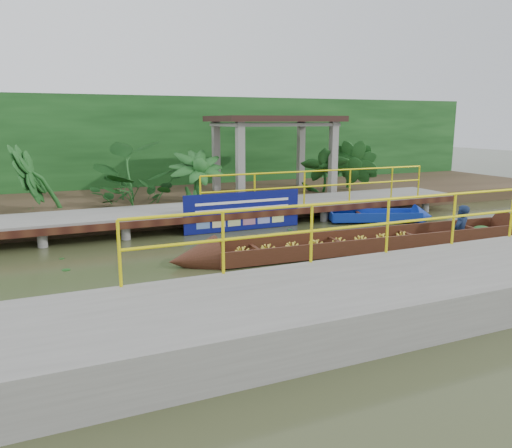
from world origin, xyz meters
name	(u,v)px	position (x,y,z in m)	size (l,w,h in m)	color
ground	(275,252)	(0.00, 0.00, 0.00)	(80.00, 80.00, 0.00)	#30371B
land_strip	(186,198)	(0.00, 7.50, 0.23)	(30.00, 8.00, 0.45)	#34271A
far_dock	(225,209)	(0.02, 3.43, 0.48)	(16.00, 2.06, 1.66)	slate
near_dock	(438,287)	(1.00, -4.20, 0.30)	(18.00, 2.40, 1.73)	slate
pavilion	(274,127)	(3.00, 6.30, 2.82)	(4.40, 3.00, 3.00)	slate
foliage_backdrop	(168,146)	(0.00, 10.00, 2.00)	(30.00, 0.80, 4.00)	#123B13
vendor_boat	(384,238)	(2.67, -0.63, 0.21)	(10.22, 1.55, 2.04)	#371C0F
moored_blue_boat	(399,217)	(5.08, 1.74, 0.14)	(3.26, 1.89, 0.76)	navy
blue_banner	(243,211)	(0.22, 2.48, 0.56)	(3.45, 0.04, 1.08)	#0C1160
tropical_plants	(187,174)	(-0.57, 5.30, 1.35)	(14.44, 1.44, 1.80)	#123B13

